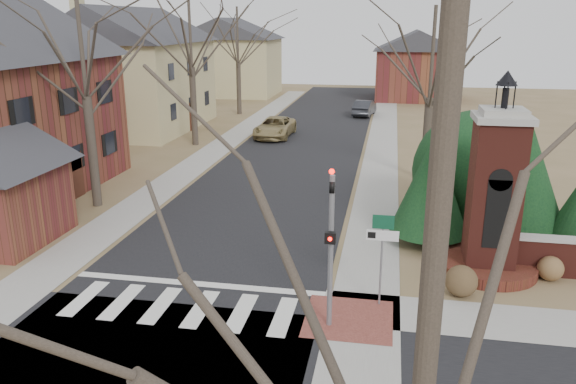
% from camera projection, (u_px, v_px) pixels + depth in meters
% --- Properties ---
extents(ground, '(120.00, 120.00, 0.00)m').
position_uv_depth(ground, '(170.00, 321.00, 15.33)').
color(ground, brown).
rests_on(ground, ground).
extents(main_street, '(8.00, 70.00, 0.01)m').
position_uv_depth(main_street, '(300.00, 149.00, 36.03)').
color(main_street, black).
rests_on(main_street, ground).
extents(crosswalk_zone, '(8.00, 2.20, 0.02)m').
position_uv_depth(crosswalk_zone, '(181.00, 307.00, 16.08)').
color(crosswalk_zone, silver).
rests_on(crosswalk_zone, ground).
extents(stop_bar, '(8.00, 0.35, 0.02)m').
position_uv_depth(stop_bar, '(198.00, 284.00, 17.50)').
color(stop_bar, silver).
rests_on(stop_bar, ground).
extents(sidewalk_right_main, '(2.00, 60.00, 0.02)m').
position_uv_depth(sidewalk_right_main, '(381.00, 152.00, 35.13)').
color(sidewalk_right_main, gray).
rests_on(sidewalk_right_main, ground).
extents(sidewalk_left, '(2.00, 60.00, 0.02)m').
position_uv_depth(sidewalk_left, '(222.00, 145.00, 36.92)').
color(sidewalk_left, gray).
rests_on(sidewalk_left, ground).
extents(curb_apron, '(2.40, 2.40, 0.02)m').
position_uv_depth(curb_apron, '(349.00, 319.00, 15.44)').
color(curb_apron, brown).
rests_on(curb_apron, ground).
extents(traffic_signal_pole, '(0.28, 0.41, 4.50)m').
position_uv_depth(traffic_signal_pole, '(331.00, 236.00, 14.38)').
color(traffic_signal_pole, slate).
rests_on(traffic_signal_pole, ground).
extents(sign_post, '(0.90, 0.07, 2.75)m').
position_uv_depth(sign_post, '(382.00, 242.00, 15.67)').
color(sign_post, slate).
rests_on(sign_post, ground).
extents(brick_gate_monument, '(3.20, 3.20, 6.47)m').
position_uv_depth(brick_gate_monument, '(493.00, 208.00, 17.84)').
color(brick_gate_monument, '#5B221A').
rests_on(brick_gate_monument, ground).
extents(house_stucco_left, '(9.80, 12.80, 9.28)m').
position_uv_depth(house_stucco_left, '(132.00, 67.00, 41.71)').
color(house_stucco_left, tan).
rests_on(house_stucco_left, ground).
extents(house_distant_left, '(10.80, 8.80, 8.53)m').
position_uv_depth(house_distant_left, '(230.00, 55.00, 61.31)').
color(house_distant_left, tan).
rests_on(house_distant_left, ground).
extents(house_distant_right, '(8.80, 8.80, 7.30)m').
position_uv_depth(house_distant_right, '(416.00, 63.00, 58.03)').
color(house_distant_right, brown).
rests_on(house_distant_right, ground).
extents(evergreen_near, '(2.80, 2.80, 4.10)m').
position_uv_depth(evergreen_near, '(431.00, 184.00, 20.00)').
color(evergreen_near, '#473D33').
rests_on(evergreen_near, ground).
extents(evergreen_mid, '(3.40, 3.40, 4.70)m').
position_uv_depth(evergreen_mid, '(523.00, 172.00, 20.48)').
color(evergreen_mid, '#473D33').
rests_on(evergreen_mid, ground).
extents(evergreen_mass, '(4.80, 4.80, 4.80)m').
position_uv_depth(evergreen_mass, '(475.00, 166.00, 22.02)').
color(evergreen_mass, black).
rests_on(evergreen_mass, ground).
extents(bare_tree_0, '(8.05, 8.05, 11.15)m').
position_uv_depth(bare_tree_0, '(79.00, 25.00, 22.76)').
color(bare_tree_0, '#473D33').
rests_on(bare_tree_0, ground).
extents(bare_tree_1, '(8.40, 8.40, 11.64)m').
position_uv_depth(bare_tree_1, '(189.00, 18.00, 34.89)').
color(bare_tree_1, '#473D33').
rests_on(bare_tree_1, ground).
extents(bare_tree_2, '(7.35, 7.35, 10.19)m').
position_uv_depth(bare_tree_2, '(237.00, 31.00, 47.50)').
color(bare_tree_2, '#473D33').
rests_on(bare_tree_2, ground).
extents(bare_tree_3, '(7.00, 7.00, 9.70)m').
position_uv_depth(bare_tree_3, '(433.00, 46.00, 27.13)').
color(bare_tree_3, '#473D33').
rests_on(bare_tree_3, ground).
extents(bare_tree_4, '(6.65, 6.65, 9.21)m').
position_uv_depth(bare_tree_4, '(436.00, 244.00, 3.98)').
color(bare_tree_4, '#473D33').
rests_on(bare_tree_4, ground).
extents(pickup_truck, '(2.39, 5.03, 1.39)m').
position_uv_depth(pickup_truck, '(275.00, 127.00, 39.48)').
color(pickup_truck, '#9D8A56').
rests_on(pickup_truck, ground).
extents(distant_car, '(1.96, 4.25, 1.35)m').
position_uv_depth(distant_car, '(364.00, 108.00, 48.43)').
color(distant_car, '#2D2E33').
rests_on(distant_car, ground).
extents(dry_shrub_left, '(0.95, 0.95, 0.95)m').
position_uv_depth(dry_shrub_left, '(461.00, 281.00, 16.64)').
color(dry_shrub_left, brown).
rests_on(dry_shrub_left, ground).
extents(dry_shrub_right, '(0.80, 0.80, 0.80)m').
position_uv_depth(dry_shrub_right, '(551.00, 268.00, 17.67)').
color(dry_shrub_right, brown).
rests_on(dry_shrub_right, ground).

